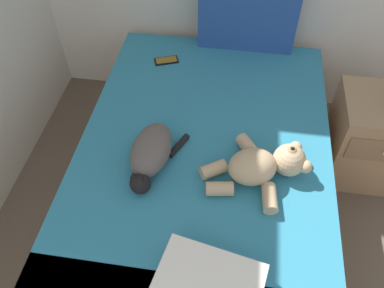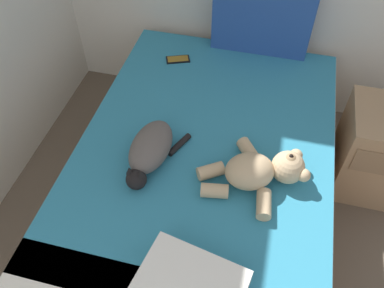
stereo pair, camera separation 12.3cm
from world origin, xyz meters
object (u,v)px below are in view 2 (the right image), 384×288
at_px(patterned_cushion, 263,16).
at_px(throw_pillow, 190,288).
at_px(teddy_bear, 260,171).
at_px(bed, 203,181).
at_px(cat, 150,150).
at_px(cell_phone, 178,59).
at_px(nightstand, 380,152).

bearing_deg(patterned_cushion, throw_pillow, -91.32).
distance_m(teddy_bear, throw_pillow, 0.64).
height_order(bed, cat, cat).
distance_m(cell_phone, nightstand, 1.36).
bearing_deg(cat, nightstand, 25.01).
distance_m(cell_phone, throw_pillow, 1.49).
height_order(teddy_bear, cell_phone, teddy_bear).
bearing_deg(cat, patterned_cushion, 69.35).
bearing_deg(cat, cell_phone, 95.75).
distance_m(cat, teddy_bear, 0.54).
height_order(patterned_cushion, teddy_bear, patterned_cushion).
distance_m(bed, cell_phone, 0.81).
bearing_deg(cell_phone, cat, -84.25).
height_order(patterned_cushion, throw_pillow, patterned_cushion).
distance_m(teddy_bear, cell_phone, 1.03).
bearing_deg(throw_pillow, nightstand, 53.64).
relative_size(patterned_cushion, throw_pillow, 1.52).
bearing_deg(teddy_bear, nightstand, 39.95).
bearing_deg(throw_pillow, cat, 120.58).
xyz_separation_m(cat, teddy_bear, (0.54, 0.00, 0.00)).
height_order(bed, cell_phone, cell_phone).
distance_m(cat, throw_pillow, 0.70).
relative_size(bed, cell_phone, 12.20).
relative_size(patterned_cushion, nightstand, 1.02).
height_order(bed, nightstand, nightstand).
height_order(bed, throw_pillow, throw_pillow).
height_order(patterned_cushion, cell_phone, patterned_cushion).
bearing_deg(patterned_cushion, cell_phone, -153.62).
bearing_deg(bed, patterned_cushion, 80.86).
distance_m(patterned_cushion, throw_pillow, 1.67).
xyz_separation_m(patterned_cushion, cat, (-0.40, -1.05, -0.17)).
height_order(cell_phone, nightstand, nightstand).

